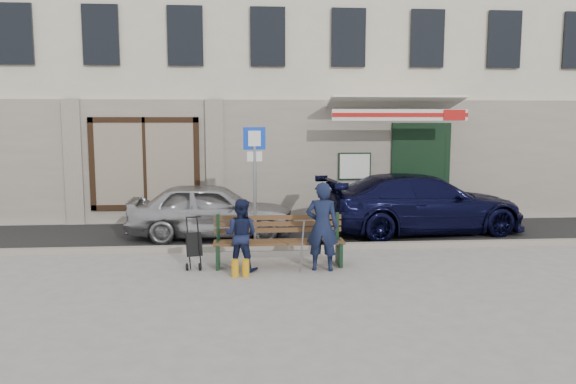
{
  "coord_description": "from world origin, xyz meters",
  "views": [
    {
      "loc": [
        -0.66,
        -9.86,
        2.69
      ],
      "look_at": [
        0.25,
        1.6,
        1.2
      ],
      "focal_mm": 35.0,
      "sensor_mm": 36.0,
      "label": 1
    }
  ],
  "objects": [
    {
      "name": "building",
      "position": [
        0.01,
        8.45,
        4.97
      ],
      "size": [
        20.0,
        8.27,
        10.0
      ],
      "color": "beige",
      "rests_on": "ground"
    },
    {
      "name": "man",
      "position": [
        0.73,
        -0.11,
        0.8
      ],
      "size": [
        0.65,
        0.49,
        1.59
      ],
      "primitive_type": "imported",
      "rotation": [
        0.0,
        0.0,
        2.94
      ],
      "color": "#141B37",
      "rests_on": "ground"
    },
    {
      "name": "asphalt_lane",
      "position": [
        0.0,
        3.1,
        0.01
      ],
      "size": [
        60.0,
        3.2,
        0.01
      ],
      "primitive_type": "cube",
      "color": "#282828",
      "rests_on": "ground"
    },
    {
      "name": "car_silver",
      "position": [
        -1.4,
        2.85,
        0.64
      ],
      "size": [
        3.8,
        1.63,
        1.28
      ],
      "primitive_type": "imported",
      "rotation": [
        0.0,
        0.0,
        1.54
      ],
      "color": "#ADADB2",
      "rests_on": "ground"
    },
    {
      "name": "ground",
      "position": [
        0.0,
        0.0,
        0.0
      ],
      "size": [
        80.0,
        80.0,
        0.0
      ],
      "primitive_type": "plane",
      "color": "#9E9991",
      "rests_on": "ground"
    },
    {
      "name": "parking_sign",
      "position": [
        -0.43,
        1.88,
        1.68
      ],
      "size": [
        0.47,
        0.13,
        2.53
      ],
      "rotation": [
        0.0,
        0.0,
        0.19
      ],
      "color": "gray",
      "rests_on": "ground"
    },
    {
      "name": "woman",
      "position": [
        -0.72,
        -0.0,
        0.65
      ],
      "size": [
        0.76,
        0.68,
        1.29
      ],
      "primitive_type": "imported",
      "rotation": [
        0.0,
        0.0,
        2.78
      ],
      "color": "#141A39",
      "rests_on": "ground"
    },
    {
      "name": "bench",
      "position": [
        -0.07,
        0.25,
        0.46
      ],
      "size": [
        2.4,
        1.17,
        0.98
      ],
      "color": "brown",
      "rests_on": "ground"
    },
    {
      "name": "stroller",
      "position": [
        -1.57,
        0.22,
        0.41
      ],
      "size": [
        0.33,
        0.42,
        0.93
      ],
      "rotation": [
        0.0,
        0.0,
        0.29
      ],
      "color": "black",
      "rests_on": "ground"
    },
    {
      "name": "car_navy",
      "position": [
        3.57,
        3.02,
        0.71
      ],
      "size": [
        5.08,
        2.58,
        1.41
      ],
      "primitive_type": "imported",
      "rotation": [
        0.0,
        0.0,
        1.7
      ],
      "color": "black",
      "rests_on": "ground"
    },
    {
      "name": "curb",
      "position": [
        0.0,
        1.5,
        0.06
      ],
      "size": [
        60.0,
        0.18,
        0.12
      ],
      "primitive_type": "cube",
      "color": "#9E9384",
      "rests_on": "ground"
    }
  ]
}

